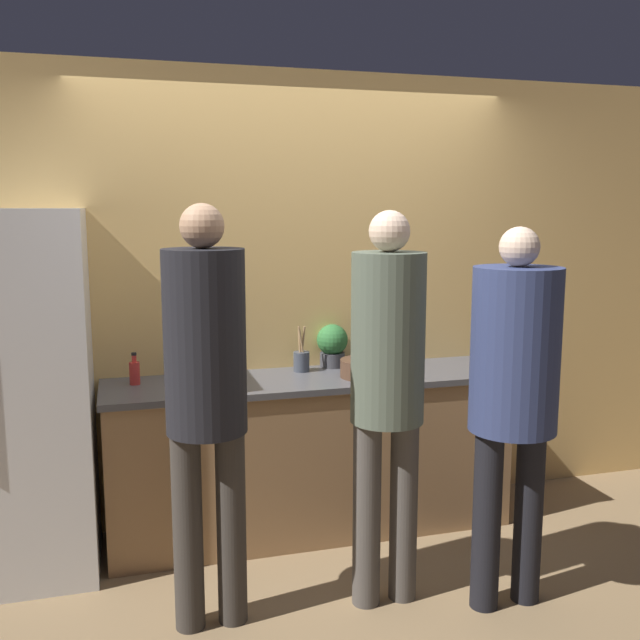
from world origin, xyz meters
name	(u,v)px	position (x,y,z in m)	size (l,w,h in m)	color
ground_plane	(327,554)	(0.00, 0.00, 0.00)	(14.00, 14.00, 0.00)	#8C704C
wall_back	(297,299)	(0.00, 0.63, 1.30)	(5.20, 0.06, 2.60)	#E0B266
counter	(310,453)	(0.00, 0.34, 0.45)	(2.27, 0.61, 0.90)	#9E754C
refrigerator	(26,395)	(-1.48, 0.28, 0.91)	(0.63, 0.68, 1.83)	white
person_left	(206,382)	(-0.67, -0.47, 1.11)	(0.34, 0.34, 1.85)	#38332D
person_center	(387,377)	(0.13, -0.50, 1.08)	(0.33, 0.33, 1.82)	#4C4742
person_right	(514,380)	(0.67, -0.68, 1.07)	(0.39, 0.39, 1.75)	black
fruit_bowl	(364,368)	(0.29, 0.24, 0.95)	(0.27, 0.27, 0.14)	#4C3323
utensil_crock	(301,360)	(-0.02, 0.47, 0.96)	(0.09, 0.09, 0.26)	#3D424C
bottle_red	(135,372)	(-0.95, 0.42, 0.96)	(0.06, 0.06, 0.17)	red
cup_white	(226,376)	(-0.48, 0.30, 0.94)	(0.09, 0.09, 0.09)	white
potted_plant	(332,344)	(0.19, 0.54, 1.03)	(0.18, 0.18, 0.25)	#3D3D42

